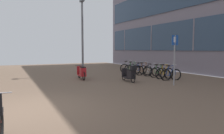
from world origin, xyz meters
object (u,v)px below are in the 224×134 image
bicycle_rack_03 (152,71)px  bicycle_rack_04 (144,70)px  lamp_post (82,33)px  bicycle_rack_06 (133,69)px  parking_sign (175,55)px  scooter_mid (130,74)px  bicycle_rack_01 (165,73)px  bicycle_rack_07 (128,68)px  bicycle_rack_00 (171,75)px  scooter_near (82,73)px  bicycle_rack_02 (158,72)px  bicycle_rack_05 (140,70)px

bicycle_rack_03 → bicycle_rack_04: bicycle_rack_04 is taller
bicycle_rack_03 → lamp_post: size_ratio=0.24×
bicycle_rack_06 → parking_sign: size_ratio=0.52×
bicycle_rack_04 → scooter_mid: (-2.49, -2.20, 0.09)m
bicycle_rack_01 → bicycle_rack_07: bicycle_rack_07 is taller
scooter_mid → parking_sign: size_ratio=0.66×
scooter_mid → bicycle_rack_01: bearing=2.4°
bicycle_rack_00 → parking_sign: size_ratio=0.53×
bicycle_rack_01 → bicycle_rack_06: (-0.16, 3.48, -0.01)m
bicycle_rack_04 → bicycle_rack_06: bearing=92.3°
bicycle_rack_03 → scooter_near: bearing=172.7°
bicycle_rack_03 → scooter_near: (-4.79, 0.61, 0.09)m
bicycle_rack_02 → bicycle_rack_07: bicycle_rack_07 is taller
bicycle_rack_03 → bicycle_rack_06: bearing=96.6°
bicycle_rack_01 → bicycle_rack_04: 2.09m
bicycle_rack_02 → lamp_post: bearing=143.1°
bicycle_rack_00 → scooter_near: bicycle_rack_00 is taller
scooter_near → scooter_mid: bearing=-45.1°
scooter_near → bicycle_rack_06: bearing=18.0°
bicycle_rack_04 → scooter_mid: bearing=-138.6°
scooter_near → bicycle_rack_02: bearing=-15.3°
bicycle_rack_07 → scooter_near: bicycle_rack_07 is taller
bicycle_rack_02 → bicycle_rack_06: (-0.23, 2.79, 0.01)m
bicycle_rack_03 → scooter_near: 4.83m
bicycle_rack_04 → scooter_near: bearing=-179.0°
scooter_near → parking_sign: (3.52, -4.10, 1.14)m
bicycle_rack_01 → bicycle_rack_02: bearing=83.9°
bicycle_rack_05 → bicycle_rack_07: 1.40m
bicycle_rack_01 → bicycle_rack_05: 2.79m
bicycle_rack_04 → parking_sign: parking_sign is taller
bicycle_rack_01 → bicycle_rack_07: (-0.14, 4.18, 0.00)m
bicycle_rack_06 → scooter_mid: 4.34m
bicycle_rack_01 → bicycle_rack_04: (-0.10, 2.09, 0.00)m
scooter_near → parking_sign: size_ratio=0.68×
bicycle_rack_03 → parking_sign: (-1.27, -3.49, 1.24)m
bicycle_rack_03 → bicycle_rack_00: bearing=-95.6°
bicycle_rack_04 → bicycle_rack_07: size_ratio=0.99×
bicycle_rack_01 → scooter_near: size_ratio=0.79×
bicycle_rack_04 → bicycle_rack_02: bearing=-82.8°
bicycle_rack_00 → scooter_mid: bearing=166.6°
bicycle_rack_05 → parking_sign: bearing=-103.9°
bicycle_rack_04 → bicycle_rack_05: bearing=79.3°
bicycle_rack_02 → scooter_near: bicycle_rack_02 is taller
scooter_mid → bicycle_rack_04: bearing=41.4°
scooter_near → scooter_mid: (2.11, -2.12, 0.02)m
bicycle_rack_06 → scooter_near: bearing=-162.0°
scooter_near → lamp_post: lamp_post is taller
bicycle_rack_05 → bicycle_rack_07: bicycle_rack_07 is taller
bicycle_rack_02 → bicycle_rack_04: bearing=97.2°
bicycle_rack_07 → lamp_post: lamp_post is taller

